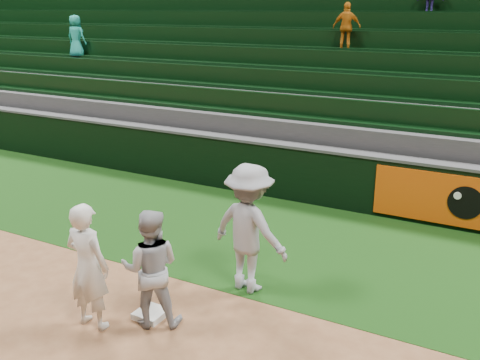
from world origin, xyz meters
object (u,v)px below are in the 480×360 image
baserunner (151,268)px  base_coach (249,229)px  first_base (151,314)px  first_baseman (88,266)px

baserunner → base_coach: bearing=-144.7°
baserunner → base_coach: (0.72, 1.42, 0.17)m
first_base → base_coach: bearing=58.0°
first_baseman → baserunner: first_baseman is taller
first_base → base_coach: size_ratio=0.20×
base_coach → baserunner: bearing=72.9°
first_baseman → baserunner: 0.81m
first_base → baserunner: baserunner is taller
first_base → baserunner: size_ratio=0.24×
first_base → first_baseman: 1.13m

